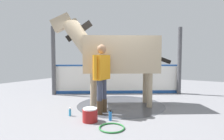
# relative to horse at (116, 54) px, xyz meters

# --- Properties ---
(ground_plane) EXTENTS (16.00, 16.00, 0.02)m
(ground_plane) POSITION_rel_horse_xyz_m (0.15, -0.06, -1.55)
(ground_plane) COLOR gray
(wet_patch) EXTENTS (2.63, 2.63, 0.00)m
(wet_patch) POSITION_rel_horse_xyz_m (0.11, 0.07, -1.54)
(wet_patch) COLOR #42444C
(wet_patch) RESTS_ON ground
(barrier_wall) EXTENTS (4.14, 2.80, 1.17)m
(barrier_wall) POSITION_rel_horse_xyz_m (-0.90, 1.58, -1.00)
(barrier_wall) COLOR white
(barrier_wall) RESTS_ON ground
(roof_post_near) EXTENTS (0.16, 0.16, 2.64)m
(roof_post_near) POSITION_rel_horse_xyz_m (-2.87, 0.08, -0.22)
(roof_post_near) COLOR #4C4C51
(roof_post_near) RESTS_ON ground
(roof_post_far) EXTENTS (0.16, 0.16, 2.64)m
(roof_post_far) POSITION_rel_horse_xyz_m (1.24, 2.82, -0.22)
(roof_post_far) COLOR #4C4C51
(roof_post_far) RESTS_ON ground
(horse) EXTENTS (3.08, 2.28, 2.73)m
(horse) POSITION_rel_horse_xyz_m (0.00, 0.00, 0.00)
(horse) COLOR tan
(horse) RESTS_ON ground
(handler) EXTENTS (0.26, 0.70, 1.76)m
(handler) POSITION_rel_horse_xyz_m (0.10, -0.91, -0.51)
(handler) COLOR #47331E
(handler) RESTS_ON ground
(wash_bucket) EXTENTS (0.34, 0.34, 0.30)m
(wash_bucket) POSITION_rel_horse_xyz_m (0.23, -1.56, -1.39)
(wash_bucket) COLOR maroon
(wash_bucket) RESTS_ON ground
(bottle_shampoo) EXTENTS (0.06, 0.06, 0.21)m
(bottle_shampoo) POSITION_rel_horse_xyz_m (-0.44, -1.51, -1.45)
(bottle_shampoo) COLOR #3399CC
(bottle_shampoo) RESTS_ON ground
(bottle_spray) EXTENTS (0.07, 0.07, 0.25)m
(bottle_spray) POSITION_rel_horse_xyz_m (0.58, -1.27, -1.42)
(bottle_spray) COLOR blue
(bottle_spray) RESTS_ON ground
(hose_coil) EXTENTS (0.53, 0.53, 0.03)m
(hose_coil) POSITION_rel_horse_xyz_m (0.86, -1.65, -1.52)
(hose_coil) COLOR #267233
(hose_coil) RESTS_ON ground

